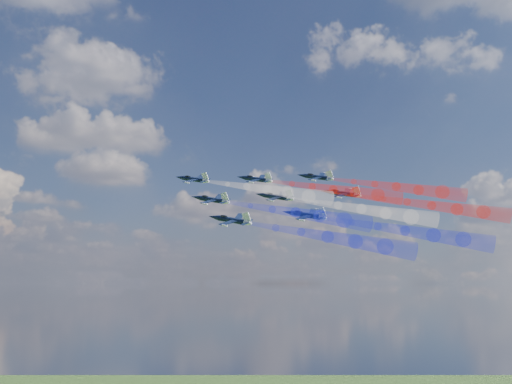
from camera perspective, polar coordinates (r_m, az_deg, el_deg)
name	(u,v)px	position (r m, az deg, el deg)	size (l,w,h in m)	color
jet_lead	(194,179)	(161.97, -5.94, 1.21)	(8.93, 11.16, 2.98)	black
trail_lead	(267,189)	(150.47, 1.04, 0.24)	(3.72, 34.88, 3.72)	white
jet_inner_left	(212,200)	(145.03, -4.22, -0.73)	(8.93, 11.16, 2.98)	black
trail_inner_left	(295,213)	(134.38, 3.76, -1.97)	(3.72, 34.88, 3.72)	#1A22DF
jet_inner_right	(256,179)	(161.94, 0.01, 1.23)	(8.93, 11.16, 2.98)	black
trail_inner_right	(333,189)	(152.54, 7.35, 0.26)	(3.72, 34.88, 3.72)	red
jet_outer_left	(232,220)	(129.48, -2.33, -2.69)	(8.93, 11.16, 2.98)	black
trail_outer_left	(328,237)	(119.79, 6.84, -4.23)	(3.72, 34.88, 3.72)	#1A22DF
jet_center_third	(276,197)	(149.81, 1.92, -0.46)	(8.93, 11.16, 2.98)	black
trail_center_third	(361,209)	(141.30, 9.99, -1.61)	(3.72, 34.88, 3.72)	white
jet_outer_right	(317,177)	(166.15, 5.79, 1.42)	(8.93, 11.16, 2.98)	black
trail_outer_right	(396,187)	(158.83, 13.20, 0.48)	(3.72, 34.88, 3.72)	red
jet_rear_left	(306,215)	(134.84, 4.80, -2.21)	(8.93, 11.16, 2.98)	black
trail_rear_left	(405,231)	(127.67, 13.97, -3.58)	(3.72, 34.88, 3.72)	#1A22DF
jet_rear_right	(342,193)	(153.20, 8.21, -0.14)	(8.93, 11.16, 2.98)	black
trail_rear_right	(432,205)	(146.99, 16.35, -1.22)	(3.72, 34.88, 3.72)	red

